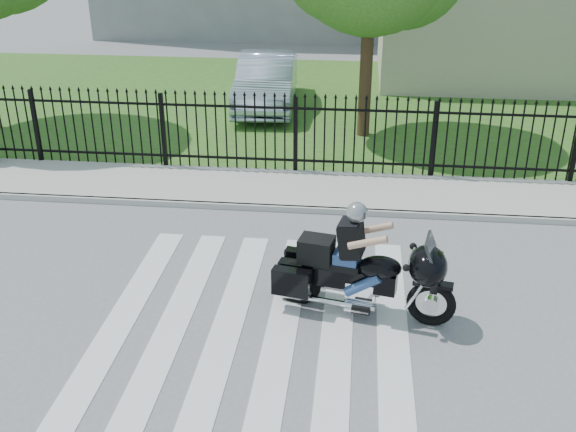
# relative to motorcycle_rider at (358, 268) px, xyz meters

# --- Properties ---
(ground) EXTENTS (120.00, 120.00, 0.00)m
(ground) POSITION_rel_motorcycle_rider_xyz_m (-1.46, -0.53, -0.75)
(ground) COLOR slate
(ground) RESTS_ON ground
(crosswalk) EXTENTS (5.00, 5.50, 0.01)m
(crosswalk) POSITION_rel_motorcycle_rider_xyz_m (-1.46, -0.53, -0.74)
(crosswalk) COLOR silver
(crosswalk) RESTS_ON ground
(sidewalk) EXTENTS (40.00, 2.00, 0.12)m
(sidewalk) POSITION_rel_motorcycle_rider_xyz_m (-1.46, 4.47, -0.69)
(sidewalk) COLOR #ADAAA3
(sidewalk) RESTS_ON ground
(curb) EXTENTS (40.00, 0.12, 0.12)m
(curb) POSITION_rel_motorcycle_rider_xyz_m (-1.46, 3.47, -0.69)
(curb) COLOR #ADAAA3
(curb) RESTS_ON ground
(grass_strip) EXTENTS (40.00, 12.00, 0.02)m
(grass_strip) POSITION_rel_motorcycle_rider_xyz_m (-1.46, 11.47, -0.74)
(grass_strip) COLOR #27581E
(grass_strip) RESTS_ON ground
(iron_fence) EXTENTS (26.00, 0.04, 1.80)m
(iron_fence) POSITION_rel_motorcycle_rider_xyz_m (-1.46, 5.47, 0.15)
(iron_fence) COLOR black
(iron_fence) RESTS_ON ground
(building_low) EXTENTS (10.00, 6.00, 3.50)m
(building_low) POSITION_rel_motorcycle_rider_xyz_m (5.54, 15.47, 1.00)
(building_low) COLOR beige
(building_low) RESTS_ON ground
(motorcycle_rider) EXTENTS (2.74, 1.25, 1.83)m
(motorcycle_rider) POSITION_rel_motorcycle_rider_xyz_m (0.00, 0.00, 0.00)
(motorcycle_rider) COLOR black
(motorcycle_rider) RESTS_ON ground
(parked_car) EXTENTS (1.90, 4.77, 1.54)m
(parked_car) POSITION_rel_motorcycle_rider_xyz_m (-2.85, 10.80, 0.04)
(parked_car) COLOR #A1B1CA
(parked_car) RESTS_ON grass_strip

